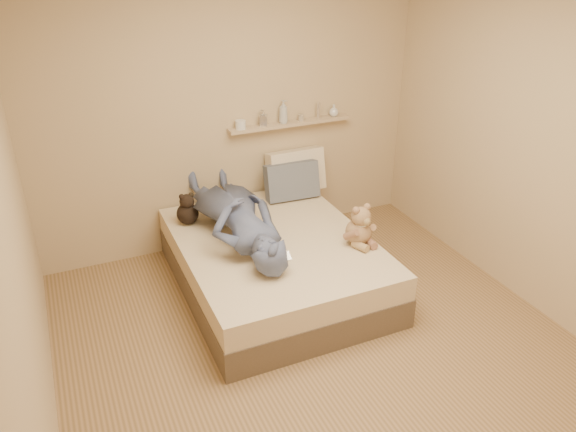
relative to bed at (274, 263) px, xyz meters
name	(u,v)px	position (x,y,z in m)	size (l,w,h in m)	color
room	(331,187)	(0.00, -0.93, 1.08)	(3.80, 3.80, 3.80)	#94714C
bed	(274,263)	(0.00, 0.00, 0.00)	(1.50, 1.90, 0.45)	brown
game_console	(280,258)	(-0.16, -0.50, 0.37)	(0.17, 0.08, 0.06)	silver
teddy_bear	(360,228)	(0.60, -0.34, 0.37)	(0.29, 0.28, 0.35)	#9A7954
dark_plush	(187,210)	(-0.56, 0.57, 0.35)	(0.19, 0.19, 0.29)	black
pillow_cream	(296,171)	(0.58, 0.83, 0.43)	(0.55, 0.16, 0.40)	beige
pillow_grey	(292,181)	(0.47, 0.69, 0.40)	(0.50, 0.14, 0.34)	slate
person	(236,215)	(-0.25, 0.20, 0.42)	(0.58, 1.59, 0.38)	#4F577C
wall_shelf	(290,124)	(0.55, 0.91, 0.88)	(1.20, 0.12, 0.03)	tan
shelf_bottles	(287,115)	(0.52, 0.91, 0.97)	(1.04, 0.12, 0.22)	white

